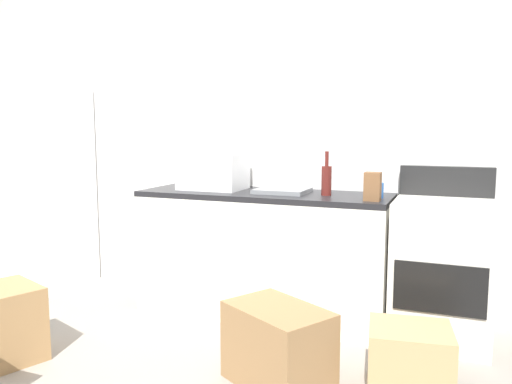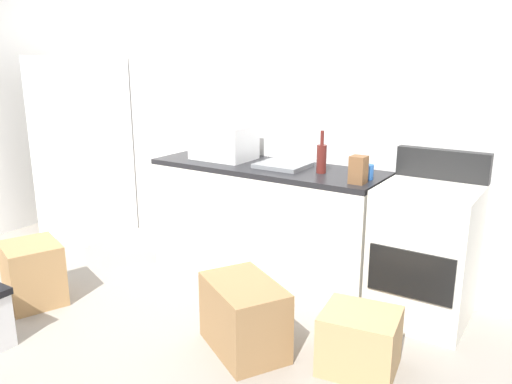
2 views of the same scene
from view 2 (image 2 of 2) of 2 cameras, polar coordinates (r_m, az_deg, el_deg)
name	(u,v)px [view 2 (image 2 of 2)]	position (r m, az deg, el deg)	size (l,w,h in m)	color
ground_plane	(127,330)	(3.51, -14.12, -14.63)	(6.00, 6.00, 0.00)	gray
wall_back	(258,106)	(4.27, 0.23, 9.54)	(5.00, 0.10, 2.60)	silver
kitchen_counter	(266,222)	(3.99, 1.12, -3.33)	(1.80, 0.60, 0.90)	silver
refrigerator	(82,147)	(5.21, -18.73, 4.77)	(0.68, 0.66, 1.70)	white
stove_oven	(425,252)	(3.54, 18.26, -6.29)	(0.60, 0.61, 1.10)	silver
microwave	(224,142)	(4.10, -3.60, 5.56)	(0.46, 0.34, 0.27)	white
sink_basin	(283,165)	(3.81, 3.01, 3.01)	(0.36, 0.32, 0.03)	slate
wine_bottle	(322,158)	(3.63, 7.29, 3.81)	(0.07, 0.07, 0.30)	#591E19
coffee_mug	(368,172)	(3.51, 12.28, 2.20)	(0.08, 0.08, 0.10)	#2659A5
knife_block	(358,170)	(3.37, 11.29, 2.44)	(0.10, 0.10, 0.18)	brown
cardboard_box_large	(33,273)	(3.98, -23.51, -8.26)	(0.41, 0.36, 0.44)	#A37A4C
cardboard_box_medium	(359,341)	(3.01, 11.41, -15.92)	(0.41, 0.36, 0.35)	tan
cardboard_box_small	(244,316)	(3.12, -1.34, -13.64)	(0.55, 0.36, 0.43)	olive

